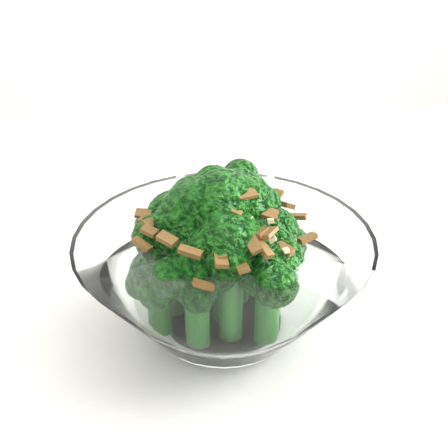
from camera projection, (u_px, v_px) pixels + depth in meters
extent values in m
cube|color=white|center=(54.00, 361.00, 0.46)|extent=(1.27, 0.90, 0.04)
cylinder|color=white|center=(224.00, 324.00, 0.46)|extent=(0.08, 0.08, 0.01)
cylinder|color=#1A5D18|center=(224.00, 271.00, 0.44)|extent=(0.02, 0.02, 0.07)
sphere|color=#165E11|center=(224.00, 205.00, 0.42)|extent=(0.04, 0.04, 0.04)
cylinder|color=#1A5D18|center=(238.00, 258.00, 0.46)|extent=(0.02, 0.02, 0.07)
sphere|color=#165E11|center=(239.00, 200.00, 0.44)|extent=(0.04, 0.04, 0.04)
cylinder|color=#1A5D18|center=(196.00, 271.00, 0.45)|extent=(0.02, 0.02, 0.06)
sphere|color=#165E11|center=(194.00, 214.00, 0.42)|extent=(0.04, 0.04, 0.04)
cylinder|color=#1A5D18|center=(230.00, 297.00, 0.42)|extent=(0.02, 0.02, 0.06)
sphere|color=#165E11|center=(231.00, 241.00, 0.40)|extent=(0.04, 0.04, 0.04)
cylinder|color=#1A5D18|center=(269.00, 280.00, 0.45)|extent=(0.02, 0.02, 0.05)
sphere|color=#165E11|center=(271.00, 236.00, 0.43)|extent=(0.04, 0.04, 0.04)
cylinder|color=#1A5D18|center=(175.00, 281.00, 0.45)|extent=(0.02, 0.02, 0.05)
sphere|color=#165E11|center=(174.00, 237.00, 0.43)|extent=(0.04, 0.04, 0.04)
cylinder|color=#1A5D18|center=(267.00, 313.00, 0.42)|extent=(0.02, 0.02, 0.04)
sphere|color=#165E11|center=(269.00, 270.00, 0.41)|extent=(0.04, 0.04, 0.04)
cylinder|color=#1A5D18|center=(197.00, 318.00, 0.42)|extent=(0.02, 0.02, 0.04)
sphere|color=#165E11|center=(196.00, 277.00, 0.41)|extent=(0.04, 0.04, 0.04)
cylinder|color=#1A5D18|center=(272.00, 266.00, 0.48)|extent=(0.02, 0.02, 0.04)
sphere|color=#165E11|center=(273.00, 233.00, 0.46)|extent=(0.03, 0.03, 0.03)
cylinder|color=#1A5D18|center=(160.00, 310.00, 0.43)|extent=(0.02, 0.02, 0.03)
sphere|color=#165E11|center=(158.00, 276.00, 0.42)|extent=(0.04, 0.04, 0.04)
cylinder|color=#1A5D18|center=(220.00, 260.00, 0.48)|extent=(0.02, 0.02, 0.04)
sphere|color=#165E11|center=(220.00, 227.00, 0.47)|extent=(0.03, 0.03, 0.03)
cylinder|color=#1A5D18|center=(177.00, 264.00, 0.47)|extent=(0.02, 0.02, 0.05)
sphere|color=#165E11|center=(175.00, 219.00, 0.45)|extent=(0.04, 0.04, 0.04)
cylinder|color=#1A5D18|center=(212.00, 263.00, 0.46)|extent=(0.02, 0.02, 0.05)
sphere|color=#165E11|center=(211.00, 217.00, 0.45)|extent=(0.04, 0.04, 0.04)
cube|color=olive|center=(183.00, 189.00, 0.43)|extent=(0.01, 0.01, 0.01)
cube|color=olive|center=(260.00, 189.00, 0.44)|extent=(0.01, 0.01, 0.01)
cube|color=olive|center=(239.00, 189.00, 0.44)|extent=(0.01, 0.01, 0.01)
cube|color=olive|center=(190.00, 252.00, 0.39)|extent=(0.01, 0.01, 0.01)
cube|color=olive|center=(217.00, 177.00, 0.43)|extent=(0.01, 0.01, 0.01)
cube|color=olive|center=(297.00, 216.00, 0.45)|extent=(0.01, 0.01, 0.01)
cube|color=olive|center=(152.00, 223.00, 0.42)|extent=(0.01, 0.01, 0.01)
cube|color=olive|center=(240.00, 186.00, 0.42)|extent=(0.01, 0.01, 0.01)
cube|color=olive|center=(261.00, 233.00, 0.39)|extent=(0.01, 0.01, 0.00)
cube|color=olive|center=(245.00, 186.00, 0.45)|extent=(0.01, 0.01, 0.00)
cube|color=olive|center=(264.00, 248.00, 0.39)|extent=(0.01, 0.01, 0.01)
cube|color=olive|center=(251.00, 196.00, 0.41)|extent=(0.01, 0.01, 0.01)
cube|color=olive|center=(145.00, 214.00, 0.44)|extent=(0.01, 0.01, 0.01)
cube|color=olive|center=(243.00, 192.00, 0.47)|extent=(0.01, 0.01, 0.01)
cube|color=olive|center=(220.00, 176.00, 0.43)|extent=(0.01, 0.01, 0.01)
cube|color=olive|center=(270.00, 214.00, 0.41)|extent=(0.01, 0.01, 0.01)
cube|color=olive|center=(145.00, 219.00, 0.43)|extent=(0.01, 0.01, 0.01)
cube|color=olive|center=(246.00, 188.00, 0.42)|extent=(0.01, 0.01, 0.00)
cube|color=olive|center=(263.00, 189.00, 0.44)|extent=(0.01, 0.01, 0.01)
cube|color=olive|center=(254.00, 245.00, 0.39)|extent=(0.01, 0.01, 0.01)
cube|color=olive|center=(243.00, 269.00, 0.38)|extent=(0.01, 0.01, 0.01)
cube|color=olive|center=(307.00, 238.00, 0.41)|extent=(0.01, 0.01, 0.01)
cube|color=olive|center=(203.00, 285.00, 0.38)|extent=(0.01, 0.01, 0.01)
cube|color=olive|center=(221.00, 256.00, 0.39)|extent=(0.01, 0.01, 0.01)
cube|color=olive|center=(190.00, 188.00, 0.42)|extent=(0.01, 0.01, 0.01)
cube|color=olive|center=(167.00, 239.00, 0.40)|extent=(0.01, 0.01, 0.01)
cube|color=olive|center=(213.00, 201.00, 0.40)|extent=(0.01, 0.01, 0.01)
cube|color=olive|center=(287.00, 205.00, 0.44)|extent=(0.01, 0.01, 0.01)
cube|color=olive|center=(142.00, 244.00, 0.41)|extent=(0.01, 0.01, 0.01)
cube|color=olive|center=(285.00, 249.00, 0.40)|extent=(0.01, 0.01, 0.01)
cube|color=olive|center=(226.00, 188.00, 0.47)|extent=(0.01, 0.01, 0.00)
cube|color=olive|center=(252.00, 192.00, 0.46)|extent=(0.01, 0.01, 0.01)
cube|color=olive|center=(237.00, 210.00, 0.40)|extent=(0.01, 0.01, 0.00)
cube|color=olive|center=(149.00, 231.00, 0.41)|extent=(0.01, 0.01, 0.01)
cube|color=olive|center=(246.00, 194.00, 0.40)|extent=(0.01, 0.01, 0.00)
cube|color=olive|center=(275.00, 198.00, 0.44)|extent=(0.01, 0.01, 0.01)
cube|color=olive|center=(185.00, 199.00, 0.46)|extent=(0.01, 0.01, 0.00)
cube|color=olive|center=(148.00, 216.00, 0.44)|extent=(0.01, 0.01, 0.01)
cube|color=olive|center=(223.00, 190.00, 0.45)|extent=(0.01, 0.01, 0.00)
cube|color=olive|center=(269.00, 233.00, 0.39)|extent=(0.01, 0.01, 0.00)
cube|color=olive|center=(256.00, 194.00, 0.41)|extent=(0.01, 0.01, 0.01)
cube|color=olive|center=(262.00, 197.00, 0.46)|extent=(0.01, 0.01, 0.01)
cube|color=olive|center=(237.00, 185.00, 0.40)|extent=(0.02, 0.01, 0.01)
cube|color=olive|center=(234.00, 222.00, 0.39)|extent=(0.01, 0.01, 0.01)
cube|color=olive|center=(198.00, 195.00, 0.46)|extent=(0.01, 0.01, 0.00)
cube|color=olive|center=(221.00, 260.00, 0.38)|extent=(0.01, 0.01, 0.00)
cube|color=beige|center=(277.00, 201.00, 0.43)|extent=(0.00, 0.00, 0.00)
cube|color=beige|center=(250.00, 219.00, 0.40)|extent=(0.00, 0.01, 0.00)
cube|color=beige|center=(229.00, 187.00, 0.45)|extent=(0.00, 0.00, 0.00)
cube|color=beige|center=(273.00, 239.00, 0.40)|extent=(0.01, 0.01, 0.01)
cube|color=beige|center=(261.00, 187.00, 0.43)|extent=(0.01, 0.01, 0.00)
cube|color=beige|center=(179.00, 196.00, 0.43)|extent=(0.00, 0.00, 0.00)
cube|color=beige|center=(195.00, 193.00, 0.45)|extent=(0.00, 0.00, 0.00)
cube|color=beige|center=(258.00, 189.00, 0.44)|extent=(0.00, 0.00, 0.00)
cube|color=beige|center=(219.00, 182.00, 0.43)|extent=(0.00, 0.00, 0.00)
cube|color=beige|center=(271.00, 220.00, 0.40)|extent=(0.00, 0.00, 0.00)
cube|color=beige|center=(236.00, 213.00, 0.40)|extent=(0.01, 0.01, 0.00)
cube|color=beige|center=(205.00, 186.00, 0.45)|extent=(0.00, 0.00, 0.00)
cube|color=beige|center=(218.00, 179.00, 0.40)|extent=(0.00, 0.00, 0.00)
cube|color=beige|center=(286.00, 250.00, 0.39)|extent=(0.00, 0.00, 0.00)
cube|color=beige|center=(270.00, 199.00, 0.43)|extent=(0.01, 0.00, 0.00)
cube|color=beige|center=(192.00, 191.00, 0.42)|extent=(0.00, 0.00, 0.00)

